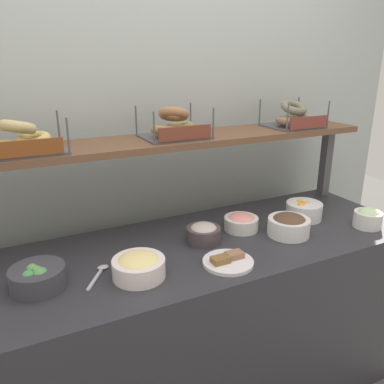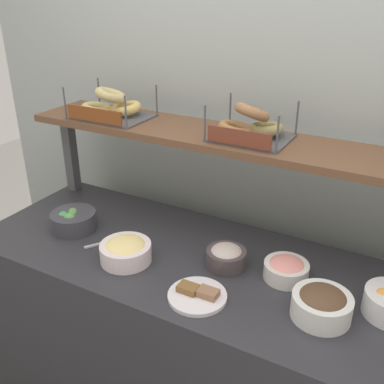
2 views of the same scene
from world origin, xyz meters
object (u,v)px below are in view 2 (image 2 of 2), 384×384
(serving_plate_white, at_px, (197,295))
(serving_spoon_near_plate, at_px, (113,240))
(bowl_veggie_mix, at_px, (73,220))
(bagel_basket_everything, at_px, (251,127))
(bowl_lox_spread, at_px, (286,269))
(bowl_chocolate_spread, at_px, (322,304))
(bowl_egg_salad, at_px, (126,250))
(bagel_basket_plain, at_px, (111,107))
(bowl_tuna_salad, at_px, (226,256))

(serving_plate_white, relative_size, serving_spoon_near_plate, 1.34)
(bowl_veggie_mix, relative_size, bagel_basket_everything, 0.66)
(bowl_lox_spread, bearing_deg, bowl_chocolate_spread, -41.87)
(bowl_veggie_mix, bearing_deg, bowl_egg_salad, -14.24)
(bagel_basket_everything, bearing_deg, bowl_lox_spread, -40.02)
(bowl_veggie_mix, distance_m, bagel_basket_everything, 0.86)
(serving_plate_white, xyz_separation_m, bagel_basket_plain, (-0.68, 0.45, 0.47))
(serving_spoon_near_plate, relative_size, bagel_basket_plain, 0.45)
(serving_spoon_near_plate, bearing_deg, bagel_basket_plain, 123.74)
(serving_plate_white, height_order, bagel_basket_plain, bagel_basket_plain)
(bowl_chocolate_spread, distance_m, bagel_basket_plain, 1.20)
(bagel_basket_everything, bearing_deg, serving_plate_white, -87.37)
(bowl_egg_salad, relative_size, bagel_basket_everything, 0.67)
(bowl_veggie_mix, xyz_separation_m, bowl_lox_spread, (0.92, 0.10, -0.00))
(serving_plate_white, bearing_deg, bowl_egg_salad, 169.28)
(bowl_tuna_salad, height_order, bowl_egg_salad, bowl_egg_salad)
(bowl_veggie_mix, relative_size, serving_spoon_near_plate, 1.28)
(bowl_egg_salad, relative_size, serving_spoon_near_plate, 1.31)
(bowl_chocolate_spread, distance_m, bagel_basket_everything, 0.70)
(bowl_chocolate_spread, bearing_deg, serving_spoon_near_plate, 177.38)
(bowl_egg_salad, bearing_deg, bowl_veggie_mix, 165.76)
(serving_plate_white, relative_size, bagel_basket_plain, 0.60)
(bowl_tuna_salad, xyz_separation_m, bowl_lox_spread, (0.22, 0.04, -0.00))
(bowl_egg_salad, distance_m, serving_spoon_near_plate, 0.16)
(bowl_egg_salad, xyz_separation_m, bowl_lox_spread, (0.58, 0.19, -0.01))
(bowl_veggie_mix, relative_size, serving_plate_white, 0.95)
(bowl_veggie_mix, bearing_deg, bowl_tuna_salad, 5.20)
(serving_spoon_near_plate, height_order, bagel_basket_everything, bagel_basket_everything)
(bowl_egg_salad, bearing_deg, serving_plate_white, -10.72)
(serving_spoon_near_plate, distance_m, bagel_basket_everything, 0.73)
(bowl_lox_spread, distance_m, serving_spoon_near_plate, 0.72)
(bagel_basket_plain, bearing_deg, bowl_tuna_salad, -18.55)
(bagel_basket_everything, bearing_deg, bagel_basket_plain, -178.51)
(bowl_tuna_salad, distance_m, bagel_basket_plain, 0.84)
(serving_plate_white, xyz_separation_m, serving_spoon_near_plate, (-0.48, 0.15, -0.00))
(bowl_lox_spread, bearing_deg, bagel_basket_plain, 168.02)
(serving_plate_white, height_order, bagel_basket_everything, bagel_basket_everything)
(bowl_chocolate_spread, distance_m, bowl_tuna_salad, 0.40)
(bowl_veggie_mix, relative_size, bowl_egg_salad, 0.98)
(bowl_lox_spread, height_order, bagel_basket_everything, bagel_basket_everything)
(bagel_basket_everything, bearing_deg, bowl_chocolate_spread, -40.77)
(bowl_tuna_salad, distance_m, bagel_basket_everything, 0.50)
(bowl_tuna_salad, height_order, bagel_basket_everything, bagel_basket_everything)
(bowl_egg_salad, bearing_deg, bowl_lox_spread, 18.13)
(serving_plate_white, bearing_deg, serving_spoon_near_plate, 162.82)
(bowl_veggie_mix, distance_m, bowl_lox_spread, 0.93)
(bowl_chocolate_spread, relative_size, serving_spoon_near_plate, 1.27)
(bowl_lox_spread, height_order, serving_spoon_near_plate, bowl_lox_spread)
(bowl_tuna_salad, bearing_deg, bowl_veggie_mix, -174.80)
(bowl_egg_salad, height_order, serving_spoon_near_plate, bowl_egg_salad)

